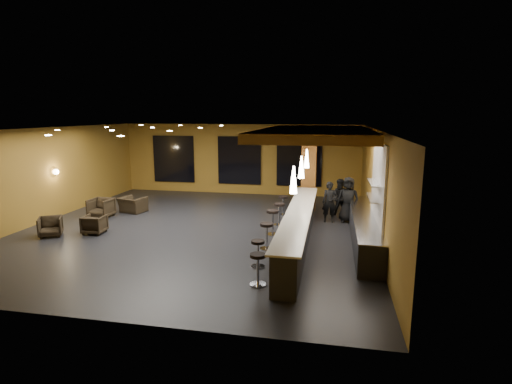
% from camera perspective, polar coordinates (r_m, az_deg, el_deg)
% --- Properties ---
extents(floor, '(12.00, 13.00, 0.10)m').
position_cam_1_polar(floor, '(14.39, -8.26, -5.37)').
color(floor, black).
rests_on(floor, ground).
extents(ceiling, '(12.00, 13.00, 0.10)m').
position_cam_1_polar(ceiling, '(13.81, -8.68, 9.11)').
color(ceiling, black).
extents(wall_back, '(12.00, 0.10, 3.50)m').
position_cam_1_polar(wall_back, '(20.22, -2.32, 4.71)').
color(wall_back, olive).
rests_on(wall_back, floor).
extents(wall_front, '(12.00, 0.10, 3.50)m').
position_cam_1_polar(wall_front, '(8.25, -23.71, -5.70)').
color(wall_front, olive).
rests_on(wall_front, floor).
extents(wall_left, '(0.10, 13.00, 3.50)m').
position_cam_1_polar(wall_left, '(16.97, -28.14, 2.16)').
color(wall_left, olive).
rests_on(wall_left, floor).
extents(wall_right, '(0.10, 13.00, 3.50)m').
position_cam_1_polar(wall_right, '(13.28, 16.99, 0.86)').
color(wall_right, olive).
rests_on(wall_right, floor).
extents(wood_soffit, '(3.60, 8.00, 0.28)m').
position_cam_1_polar(wood_soffit, '(14.04, 8.52, 8.37)').
color(wood_soffit, '#AA7431').
rests_on(wood_soffit, ceiling).
extents(window_left, '(2.20, 0.06, 2.40)m').
position_cam_1_polar(window_left, '(21.20, -11.67, 4.65)').
color(window_left, black).
rests_on(window_left, wall_back).
extents(window_center, '(2.20, 0.06, 2.40)m').
position_cam_1_polar(window_center, '(20.12, -2.39, 4.53)').
color(window_center, black).
rests_on(window_center, wall_back).
extents(window_right, '(2.20, 0.06, 2.40)m').
position_cam_1_polar(window_right, '(19.65, 6.18, 4.32)').
color(window_right, black).
rests_on(window_right, wall_back).
extents(tile_backsplash, '(0.06, 3.20, 2.40)m').
position_cam_1_polar(tile_backsplash, '(12.25, 17.11, 1.21)').
color(tile_backsplash, white).
rests_on(tile_backsplash, wall_right).
extents(bar_counter, '(0.60, 8.00, 1.00)m').
position_cam_1_polar(bar_counter, '(12.55, 6.14, -5.16)').
color(bar_counter, black).
rests_on(bar_counter, floor).
extents(bar_top, '(0.78, 8.10, 0.05)m').
position_cam_1_polar(bar_top, '(12.41, 6.19, -2.83)').
color(bar_top, beige).
rests_on(bar_top, bar_counter).
extents(prep_counter, '(0.70, 6.00, 0.86)m').
position_cam_1_polar(prep_counter, '(13.05, 15.14, -5.17)').
color(prep_counter, black).
rests_on(prep_counter, floor).
extents(prep_top, '(0.72, 6.00, 0.03)m').
position_cam_1_polar(prep_top, '(12.94, 15.24, -3.23)').
color(prep_top, silver).
rests_on(prep_top, prep_counter).
extents(wall_shelf_lower, '(0.30, 1.50, 0.03)m').
position_cam_1_polar(wall_shelf_lower, '(12.11, 16.44, -0.79)').
color(wall_shelf_lower, silver).
rests_on(wall_shelf_lower, wall_right).
extents(wall_shelf_upper, '(0.30, 1.50, 0.03)m').
position_cam_1_polar(wall_shelf_upper, '(12.03, 16.56, 1.31)').
color(wall_shelf_upper, silver).
rests_on(wall_shelf_upper, wall_right).
extents(column, '(0.60, 0.60, 3.50)m').
position_cam_1_polar(column, '(16.79, 7.57, 3.30)').
color(column, brown).
rests_on(column, floor).
extents(wall_sconce, '(0.22, 0.22, 0.22)m').
position_cam_1_polar(wall_sconce, '(17.25, -26.69, 2.59)').
color(wall_sconce, '#FFE5B2').
rests_on(wall_sconce, wall_left).
extents(pendant_0, '(0.20, 0.20, 0.70)m').
position_cam_1_polar(pendant_0, '(10.19, 5.39, 1.73)').
color(pendant_0, white).
rests_on(pendant_0, wood_soffit).
extents(pendant_1, '(0.20, 0.20, 0.70)m').
position_cam_1_polar(pendant_1, '(12.66, 6.50, 3.54)').
color(pendant_1, white).
rests_on(pendant_1, wood_soffit).
extents(pendant_2, '(0.20, 0.20, 0.70)m').
position_cam_1_polar(pendant_2, '(15.13, 7.26, 4.75)').
color(pendant_2, white).
rests_on(pendant_2, wood_soffit).
extents(staff_a, '(0.56, 0.38, 1.53)m').
position_cam_1_polar(staff_a, '(15.13, 10.47, -1.43)').
color(staff_a, black).
rests_on(staff_a, floor).
extents(staff_b, '(0.88, 0.78, 1.51)m').
position_cam_1_polar(staff_b, '(15.98, 12.01, -0.87)').
color(staff_b, black).
rests_on(staff_b, floor).
extents(staff_c, '(0.87, 0.60, 1.71)m').
position_cam_1_polar(staff_c, '(15.26, 13.02, -1.09)').
color(staff_c, black).
rests_on(staff_c, floor).
extents(armchair_a, '(0.97, 0.97, 0.65)m').
position_cam_1_polar(armchair_a, '(14.94, -27.31, -4.40)').
color(armchair_a, black).
rests_on(armchair_a, floor).
extents(armchair_b, '(0.73, 0.75, 0.63)m').
position_cam_1_polar(armchair_b, '(14.65, -22.08, -4.30)').
color(armchair_b, black).
rests_on(armchair_b, floor).
extents(armchair_c, '(0.85, 0.87, 0.75)m').
position_cam_1_polar(armchair_c, '(16.81, -21.25, -2.12)').
color(armchair_c, black).
rests_on(armchair_c, floor).
extents(armchair_d, '(1.15, 1.07, 0.63)m').
position_cam_1_polar(armchair_d, '(17.24, -17.20, -1.74)').
color(armchair_d, black).
rests_on(armchair_d, floor).
extents(bar_stool_0, '(0.39, 0.39, 0.78)m').
position_cam_1_polar(bar_stool_0, '(9.56, 0.26, -10.41)').
color(bar_stool_0, silver).
rests_on(bar_stool_0, floor).
extents(bar_stool_1, '(0.37, 0.37, 0.74)m').
position_cam_1_polar(bar_stool_1, '(10.62, 0.27, -8.30)').
color(bar_stool_1, silver).
rests_on(bar_stool_1, floor).
extents(bar_stool_2, '(0.41, 0.41, 0.81)m').
position_cam_1_polar(bar_stool_2, '(11.97, 1.52, -5.83)').
color(bar_stool_2, silver).
rests_on(bar_stool_2, floor).
extents(bar_stool_3, '(0.43, 0.43, 0.86)m').
position_cam_1_polar(bar_stool_3, '(13.35, 2.37, -3.89)').
color(bar_stool_3, silver).
rests_on(bar_stool_3, floor).
extents(bar_stool_4, '(0.42, 0.42, 0.82)m').
position_cam_1_polar(bar_stool_4, '(14.51, 3.35, -2.77)').
color(bar_stool_4, silver).
rests_on(bar_stool_4, floor).
extents(bar_stool_5, '(0.39, 0.39, 0.77)m').
position_cam_1_polar(bar_stool_5, '(16.01, 3.86, -1.58)').
color(bar_stool_5, silver).
rests_on(bar_stool_5, floor).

